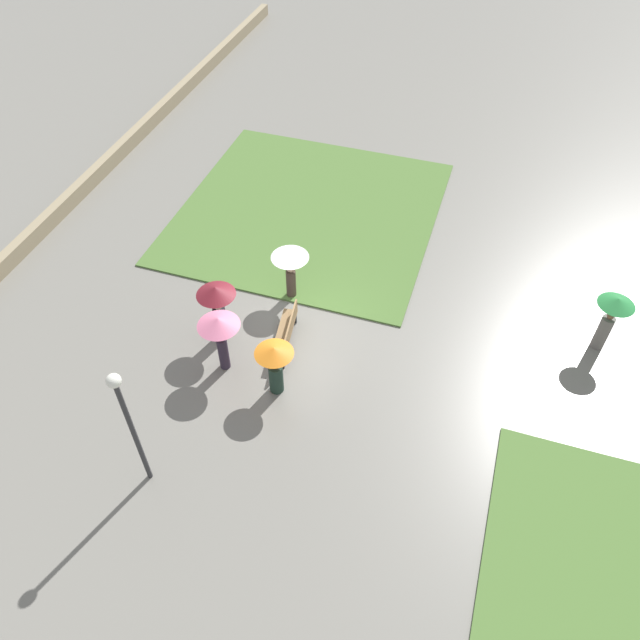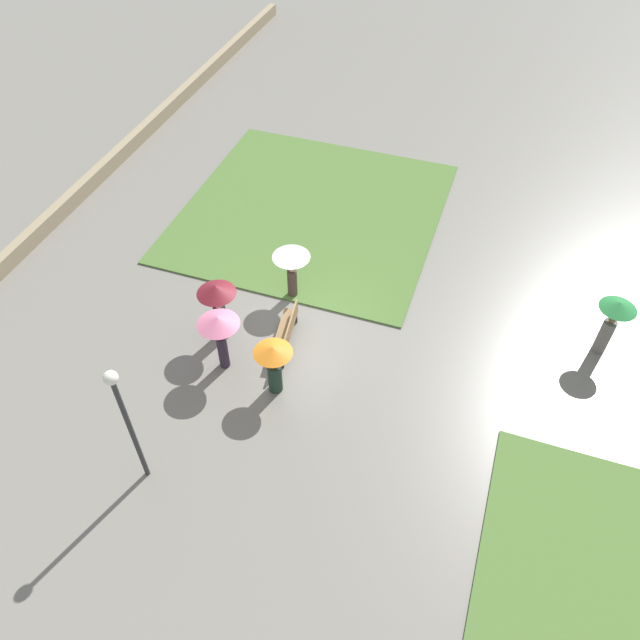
{
  "view_description": "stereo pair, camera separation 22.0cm",
  "coord_description": "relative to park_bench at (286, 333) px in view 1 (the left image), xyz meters",
  "views": [
    {
      "loc": [
        11.86,
        4.6,
        13.66
      ],
      "look_at": [
        0.42,
        0.85,
        1.04
      ],
      "focal_mm": 35.0,
      "sensor_mm": 36.0,
      "label": 1
    },
    {
      "loc": [
        11.79,
        4.81,
        13.66
      ],
      "look_at": [
        0.42,
        0.85,
        1.04
      ],
      "focal_mm": 35.0,
      "sensor_mm": 36.0,
      "label": 2
    }
  ],
  "objects": [
    {
      "name": "ground_plane",
      "position": [
        -0.7,
        0.07,
        -0.48
      ],
      "size": [
        90.0,
        90.0,
        0.0
      ],
      "primitive_type": "plane",
      "color": "slate"
    },
    {
      "name": "lawn_patch_near",
      "position": [
        -6.25,
        -1.47,
        -0.45
      ],
      "size": [
        9.18,
        8.96,
        0.06
      ],
      "color": "#4C7033",
      "rests_on": "ground_plane"
    },
    {
      "name": "parapet_wall",
      "position": [
        -0.7,
        -9.86,
        -0.2
      ],
      "size": [
        45.0,
        0.35,
        0.56
      ],
      "color": "gray",
      "rests_on": "ground_plane"
    },
    {
      "name": "park_bench",
      "position": [
        0.0,
        0.0,
        0.0
      ],
      "size": [
        2.02,
        0.71,
        0.9
      ],
      "rotation": [
        0.0,
        0.0,
        0.15
      ],
      "color": "brown",
      "rests_on": "ground_plane"
    },
    {
      "name": "lamp_post",
      "position": [
        5.09,
        -1.69,
        2.08
      ],
      "size": [
        0.32,
        0.32,
        3.92
      ],
      "color": "#2D2D30",
      "rests_on": "ground_plane"
    },
    {
      "name": "crowd_person_orange",
      "position": [
        1.63,
        0.31,
        0.67
      ],
      "size": [
        1.04,
        1.04,
        1.7
      ],
      "rotation": [
        0.0,
        0.0,
        4.01
      ],
      "color": "#1E3328",
      "rests_on": "ground_plane"
    },
    {
      "name": "crowd_person_maroon",
      "position": [
        0.31,
        -1.9,
        0.98
      ],
      "size": [
        1.11,
        1.11,
        2.0
      ],
      "rotation": [
        0.0,
        0.0,
        1.16
      ],
      "color": "black",
      "rests_on": "ground_plane"
    },
    {
      "name": "crowd_person_pink",
      "position": [
        1.32,
        -1.36,
        1.07
      ],
      "size": [
        1.16,
        1.16,
        1.95
      ],
      "rotation": [
        0.0,
        0.0,
        2.96
      ],
      "color": "#2D2333",
      "rests_on": "ground_plane"
    },
    {
      "name": "crowd_person_white",
      "position": [
        -1.96,
        -0.57,
        0.86
      ],
      "size": [
        1.14,
        1.14,
        1.77
      ],
      "rotation": [
        0.0,
        0.0,
        5.53
      ],
      "color": "#47382D",
      "rests_on": "ground_plane"
    },
    {
      "name": "lone_walker_mid_plaza",
      "position": [
        -2.75,
        8.6,
        0.83
      ],
      "size": [
        1.01,
        1.01,
        1.91
      ],
      "rotation": [
        0.0,
        0.0,
        5.7
      ],
      "color": "slate",
      "rests_on": "ground_plane"
    }
  ]
}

